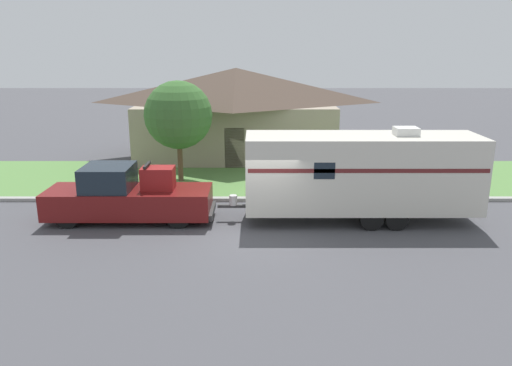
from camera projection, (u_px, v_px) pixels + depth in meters
The scene contains 8 objects.
ground_plane at pixel (259, 234), 16.76m from camera, with size 120.00×120.00×0.00m, color #47474C.
curb_strip at pixel (258, 199), 20.36m from camera, with size 80.00×0.30×0.14m.
lawn_strip at pixel (258, 178), 23.89m from camera, with size 80.00×7.00×0.03m.
house_across_street at pixel (235, 111), 28.00m from camera, with size 11.52×6.53×4.95m.
pickup_truck at pixel (126, 197), 17.87m from camera, with size 5.96×1.92×2.10m.
travel_trailer at pixel (360, 172), 17.66m from camera, with size 9.21×2.29×3.40m.
mailbox at pixel (432, 171), 21.23m from camera, with size 0.48×0.20×1.24m.
tree_in_yard at pixel (177, 115), 22.52m from camera, with size 3.08×3.08×4.64m.
Camera 1 is at (-0.17, -15.70, 6.12)m, focal length 35.00 mm.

